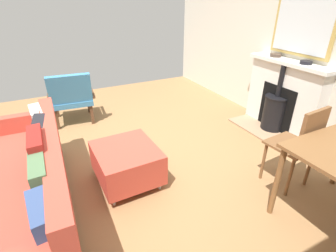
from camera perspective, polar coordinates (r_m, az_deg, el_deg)
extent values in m
cube|color=olive|center=(3.21, -13.42, -8.24)|extent=(5.48, 5.71, 0.01)
cube|color=beige|center=(4.16, 25.75, 18.93)|extent=(0.12, 5.71, 2.80)
cube|color=#9E7A5B|center=(4.05, 20.32, -1.13)|extent=(0.39, 1.11, 0.03)
cube|color=silver|center=(4.08, 24.37, 5.73)|extent=(0.21, 1.16, 0.98)
cube|color=black|center=(4.06, 23.23, 3.79)|extent=(0.06, 0.58, 0.65)
cylinder|color=black|center=(4.06, 22.64, 2.65)|extent=(0.32, 0.32, 0.49)
cylinder|color=black|center=(3.97, 23.29, 5.98)|extent=(0.33, 0.33, 0.02)
cylinder|color=black|center=(3.91, 23.91, 9.16)|extent=(0.07, 0.07, 0.45)
cube|color=silver|center=(3.92, 25.58, 12.70)|extent=(0.26, 1.24, 0.05)
cube|color=tan|center=(3.94, 28.08, 19.49)|extent=(0.04, 0.90, 0.79)
cube|color=silver|center=(3.92, 27.89, 19.51)|extent=(0.01, 0.82, 0.71)
cylinder|color=#47382D|center=(4.09, 22.95, 14.37)|extent=(0.15, 0.15, 0.04)
torus|color=#47382D|center=(4.08, 23.00, 14.61)|extent=(0.15, 0.15, 0.01)
cylinder|color=black|center=(3.79, 28.48, 12.38)|extent=(0.15, 0.15, 0.04)
torus|color=black|center=(3.79, 28.54, 12.62)|extent=(0.15, 0.15, 0.01)
cylinder|color=#B2B2B7|center=(3.46, -23.87, -6.14)|extent=(0.04, 0.04, 0.10)
cube|color=#B74233|center=(2.65, -30.90, -13.27)|extent=(0.90, 2.09, 0.33)
cube|color=#B74233|center=(2.43, -24.25, -5.80)|extent=(0.19, 2.07, 0.32)
cube|color=#B74233|center=(3.37, -31.19, 0.41)|extent=(0.81, 0.14, 0.19)
cube|color=beige|center=(3.11, -26.86, 0.63)|extent=(0.15, 0.35, 0.34)
cube|color=black|center=(2.79, -26.75, -2.14)|extent=(0.20, 0.37, 0.36)
cube|color=maroon|center=(2.41, -26.67, -6.00)|extent=(0.13, 0.41, 0.42)
cube|color=#4C6B47|center=(2.13, -26.31, -11.30)|extent=(0.12, 0.36, 0.36)
cube|color=#334775|center=(1.81, -25.85, -19.36)|extent=(0.15, 0.35, 0.34)
cylinder|color=#B2B2B7|center=(3.04, -15.15, -9.67)|extent=(0.03, 0.03, 0.09)
cylinder|color=#B2B2B7|center=(2.62, -12.02, -16.15)|extent=(0.03, 0.03, 0.09)
cylinder|color=#B2B2B7|center=(3.14, -6.37, -7.37)|extent=(0.03, 0.03, 0.09)
cylinder|color=#B2B2B7|center=(2.74, -1.89, -13.12)|extent=(0.03, 0.03, 0.09)
cube|color=#B74233|center=(2.74, -9.21, -7.95)|extent=(0.64, 0.70, 0.33)
cube|color=#4C3321|center=(4.60, -17.35, 4.85)|extent=(0.05, 0.05, 0.34)
cube|color=#4C3321|center=(4.60, -23.63, 3.77)|extent=(0.05, 0.05, 0.34)
cube|color=#4C3321|center=(4.16, -16.64, 2.59)|extent=(0.05, 0.05, 0.34)
cube|color=#4C3321|center=(4.16, -23.57, 1.40)|extent=(0.05, 0.05, 0.34)
cube|color=teal|center=(4.31, -20.71, 5.50)|extent=(0.64, 0.61, 0.08)
cube|color=teal|center=(3.99, -21.10, 7.68)|extent=(0.61, 0.18, 0.43)
cube|color=#4C3321|center=(4.29, -16.65, 7.33)|extent=(0.08, 0.53, 0.04)
cube|color=#4C3321|center=(4.29, -25.14, 5.87)|extent=(0.08, 0.53, 0.04)
cylinder|color=brown|center=(2.48, 23.15, -11.49)|extent=(0.05, 0.05, 0.71)
cylinder|color=brown|center=(3.18, 24.26, -5.45)|extent=(0.03, 0.03, 0.46)
cylinder|color=brown|center=(2.95, 20.57, -7.36)|extent=(0.03, 0.03, 0.46)
cylinder|color=brown|center=(3.06, 29.03, -8.03)|extent=(0.03, 0.03, 0.46)
cylinder|color=brown|center=(2.81, 25.58, -10.29)|extent=(0.03, 0.03, 0.46)
cube|color=brown|center=(2.88, 25.78, -3.81)|extent=(0.43, 0.43, 0.02)
cube|color=brown|center=(2.71, 29.62, -1.13)|extent=(0.36, 0.07, 0.43)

